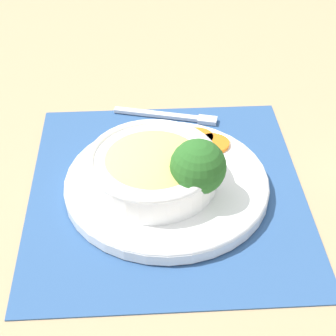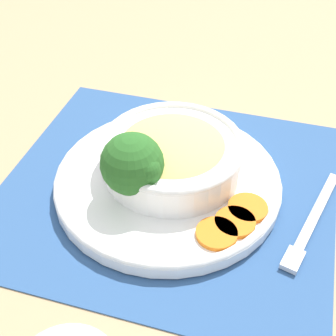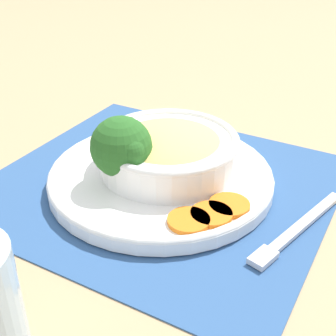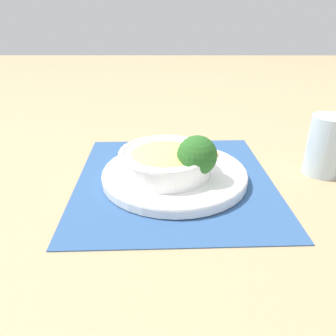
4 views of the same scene
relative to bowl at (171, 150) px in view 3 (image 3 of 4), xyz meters
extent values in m
plane|color=tan|center=(0.00, 0.02, -0.05)|extent=(4.00, 4.00, 0.00)
cube|color=#2D5184|center=(0.00, 0.02, -0.05)|extent=(0.45, 0.42, 0.00)
cylinder|color=white|center=(0.00, 0.02, -0.04)|extent=(0.30, 0.30, 0.02)
torus|color=white|center=(0.00, 0.02, -0.03)|extent=(0.30, 0.30, 0.01)
cylinder|color=white|center=(0.00, 0.00, -0.01)|extent=(0.19, 0.19, 0.04)
torus|color=white|center=(0.00, 0.00, 0.01)|extent=(0.19, 0.19, 0.01)
ellipsoid|color=#EAC66B|center=(0.00, 0.00, 0.00)|extent=(0.15, 0.15, 0.05)
cylinder|color=#759E51|center=(0.03, 0.06, -0.02)|extent=(0.02, 0.02, 0.02)
sphere|color=#286023|center=(0.03, 0.06, 0.02)|extent=(0.08, 0.08, 0.08)
sphere|color=#286023|center=(0.01, 0.07, 0.03)|extent=(0.04, 0.04, 0.04)
sphere|color=#286023|center=(0.05, 0.05, 0.03)|extent=(0.03, 0.03, 0.03)
cylinder|color=orange|center=(-0.08, 0.10, -0.02)|extent=(0.05, 0.05, 0.01)
cylinder|color=orange|center=(-0.10, 0.07, -0.02)|extent=(0.05, 0.05, 0.01)
cylinder|color=orange|center=(-0.11, 0.04, -0.02)|extent=(0.05, 0.05, 0.01)
cube|color=silver|center=(-0.19, 0.02, -0.04)|extent=(0.05, 0.18, 0.01)
cube|color=silver|center=(-0.17, 0.09, -0.04)|extent=(0.03, 0.04, 0.01)
camera|label=1|loc=(0.63, 0.01, 0.50)|focal=60.00mm
camera|label=2|loc=(-0.14, 0.45, 0.39)|focal=50.00mm
camera|label=3|loc=(-0.28, 0.47, 0.29)|focal=50.00mm
camera|label=4|loc=(0.61, 0.01, 0.28)|focal=35.00mm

